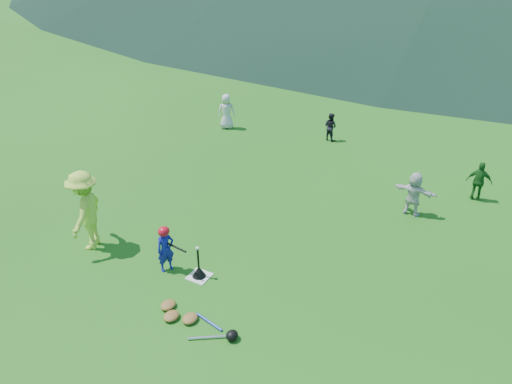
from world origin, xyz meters
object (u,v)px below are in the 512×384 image
(home_plate, at_px, (199,276))
(fielder_c, at_px, (479,181))
(adult_coach, at_px, (85,211))
(equipment_pile, at_px, (190,319))
(batter_child, at_px, (166,249))
(fielder_b, at_px, (330,127))
(fielder_d, at_px, (414,194))
(batting_tee, at_px, (199,272))
(fielder_a, at_px, (226,111))

(home_plate, relative_size, fielder_c, 0.40)
(home_plate, relative_size, adult_coach, 0.23)
(adult_coach, relative_size, equipment_pile, 1.07)
(batter_child, bearing_deg, adult_coach, 120.97)
(fielder_b, bearing_deg, batter_child, 102.48)
(home_plate, distance_m, batter_child, 0.93)
(fielder_d, bearing_deg, adult_coach, 44.44)
(batter_child, bearing_deg, fielder_c, -12.11)
(equipment_pile, bearing_deg, batting_tee, 117.32)
(fielder_a, distance_m, fielder_b, 3.87)
(equipment_pile, bearing_deg, fielder_c, 62.54)
(home_plate, height_order, fielder_b, fielder_b)
(fielder_c, relative_size, batting_tee, 1.64)
(fielder_a, xyz_separation_m, equipment_pile, (4.89, -9.12, -0.58))
(batting_tee, distance_m, equipment_pile, 1.38)
(fielder_a, relative_size, fielder_c, 1.16)
(batter_child, height_order, adult_coach, adult_coach)
(adult_coach, xyz_separation_m, fielder_c, (7.54, 6.80, -0.40))
(adult_coach, relative_size, fielder_a, 1.49)
(batter_child, bearing_deg, fielder_b, 25.14)
(fielder_a, distance_m, fielder_d, 8.14)
(batter_child, xyz_separation_m, fielder_d, (4.06, 5.01, 0.06))
(home_plate, distance_m, fielder_b, 8.69)
(home_plate, relative_size, fielder_a, 0.35)
(adult_coach, relative_size, fielder_c, 1.72)
(fielder_b, xyz_separation_m, fielder_d, (3.77, -3.77, 0.10))
(fielder_c, height_order, fielder_d, fielder_d)
(fielder_c, bearing_deg, home_plate, 49.42)
(batting_tee, bearing_deg, fielder_a, 118.31)
(adult_coach, bearing_deg, fielder_c, 108.42)
(fielder_a, distance_m, batting_tee, 8.99)
(batter_child, bearing_deg, home_plate, -53.71)
(fielder_d, distance_m, batting_tee, 5.92)
(batter_child, bearing_deg, fielder_d, -11.98)
(batter_child, xyz_separation_m, equipment_pile, (1.39, -1.10, -0.47))
(batter_child, height_order, batting_tee, batter_child)
(adult_coach, distance_m, fielder_a, 8.29)
(adult_coach, height_order, equipment_pile, adult_coach)
(adult_coach, height_order, fielder_d, adult_coach)
(batter_child, bearing_deg, fielder_a, 50.59)
(fielder_b, relative_size, batting_tee, 1.45)
(fielder_d, relative_size, batting_tee, 1.75)
(fielder_b, relative_size, fielder_d, 0.83)
(fielder_a, bearing_deg, home_plate, 87.59)
(batter_child, bearing_deg, equipment_pile, -101.26)
(adult_coach, bearing_deg, fielder_b, 141.25)
(fielder_b, bearing_deg, adult_coach, 89.26)
(fielder_a, xyz_separation_m, fielder_b, (3.79, 0.76, -0.15))
(fielder_d, bearing_deg, batter_child, 55.58)
(equipment_pile, bearing_deg, fielder_b, 96.35)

